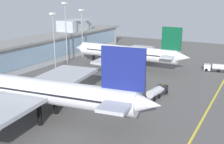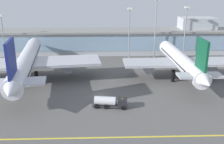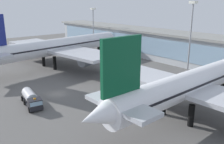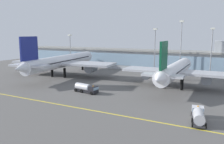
% 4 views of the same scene
% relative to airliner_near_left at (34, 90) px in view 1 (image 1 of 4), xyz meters
% --- Properties ---
extents(ground_plane, '(208.76, 208.76, 0.00)m').
position_rel_airliner_near_left_xyz_m(ground_plane, '(24.27, -13.10, -6.67)').
color(ground_plane, '#5B5956').
extents(taxiway_centreline_stripe, '(167.01, 0.50, 0.01)m').
position_rel_airliner_near_left_xyz_m(taxiway_centreline_stripe, '(24.27, -35.10, -6.66)').
color(taxiway_centreline_stripe, yellow).
rests_on(taxiway_centreline_stripe, ground).
extents(terminal_building, '(152.12, 14.00, 15.99)m').
position_rel_airliner_near_left_xyz_m(terminal_building, '(26.35, 37.11, -0.85)').
color(terminal_building, '#ADB2B7').
rests_on(terminal_building, ground).
extents(airliner_near_left, '(49.26, 59.97, 18.28)m').
position_rel_airliner_near_left_xyz_m(airliner_near_left, '(0.00, 0.00, 0.00)').
color(airliner_near_left, black).
rests_on(airliner_near_left, ground).
extents(airliner_near_right, '(38.24, 48.29, 17.14)m').
position_rel_airliner_near_left_xyz_m(airliner_near_right, '(51.08, 0.72, -0.41)').
color(airliner_near_right, black).
rests_on(airliner_near_right, ground).
extents(fuel_tanker_truck, '(4.34, 9.34, 2.90)m').
position_rel_airliner_near_left_xyz_m(fuel_tanker_truck, '(63.58, -30.40, -5.16)').
color(fuel_tanker_truck, black).
rests_on(fuel_tanker_truck, ground).
extents(baggage_tug_near, '(9.31, 4.11, 2.90)m').
position_rel_airliner_near_left_xyz_m(baggage_tug_near, '(27.17, -20.53, -5.16)').
color(baggage_tug_near, black).
rests_on(baggage_tug_near, ground).
extents(apron_light_mast_west, '(1.80, 1.80, 25.21)m').
position_rel_airliner_near_left_xyz_m(apron_light_mast_west, '(47.25, 27.24, 9.67)').
color(apron_light_mast_west, gray).
rests_on(apron_light_mast_west, ground).
extents(apron_light_mast_east, '(1.80, 1.80, 21.82)m').
position_rel_airliner_near_left_xyz_m(apron_light_mast_east, '(60.32, 28.29, 7.79)').
color(apron_light_mast_east, gray).
rests_on(apron_light_mast_east, ground).
extents(apron_light_mast_far_east, '(1.80, 1.80, 21.77)m').
position_rel_airliner_near_left_xyz_m(apron_light_mast_far_east, '(35.88, 24.07, 7.76)').
color(apron_light_mast_far_east, gray).
rests_on(apron_light_mast_far_east, ground).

